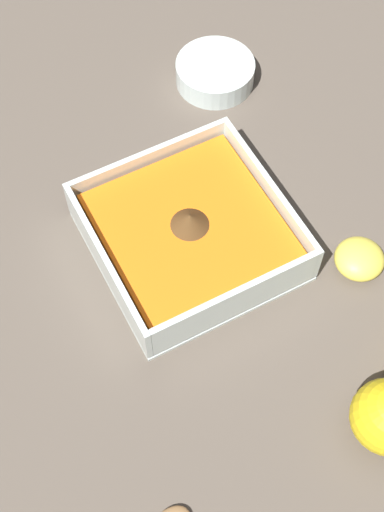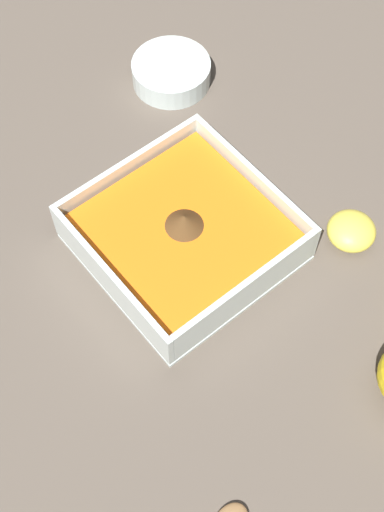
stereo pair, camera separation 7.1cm
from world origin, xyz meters
name	(u,v)px [view 2 (the right image)]	position (x,y,z in m)	size (l,w,h in m)	color
ground_plane	(165,226)	(0.00, 0.00, 0.00)	(4.00, 4.00, 0.00)	brown
square_dish	(184,236)	(-0.03, 0.00, 0.02)	(0.19, 0.19, 0.06)	silver
spice_bowl	(171,73)	(0.16, -0.14, 0.01)	(0.09, 0.09, 0.03)	silver
lemon_half	(351,231)	(-0.14, -0.14, 0.01)	(0.05, 0.05, 0.03)	#EFDB4C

